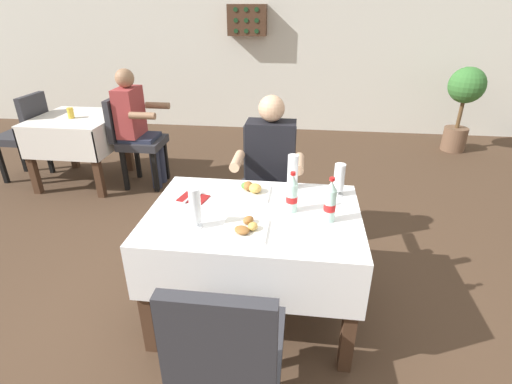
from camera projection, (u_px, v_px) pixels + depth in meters
The scene contains 21 objects.
ground_plane at pixel (245, 325), 2.43m from camera, with size 11.00×11.00×0.00m, color #473323.
back_wall at pixel (288, 29), 5.67m from camera, with size 11.00×0.12×3.00m, color silver.
main_dining_table at pixel (254, 236), 2.29m from camera, with size 1.23×0.87×0.75m.
chair_far_diner_seat at pixel (267, 183), 3.04m from camera, with size 0.44×0.50×0.97m.
chair_near_camera_side at pixel (228, 351), 1.56m from camera, with size 0.44×0.50×0.97m.
seated_diner_far at pixel (270, 170), 2.87m from camera, with size 0.50×0.46×1.26m.
plate_near_camera at pixel (246, 228), 2.02m from camera, with size 0.24×0.24×0.05m.
plate_far_diner at pixel (251, 189), 2.43m from camera, with size 0.24×0.24×0.07m.
beer_glass_left at pixel (195, 208), 2.02m from camera, with size 0.07×0.07×0.23m.
beer_glass_middle at pixel (339, 180), 2.37m from camera, with size 0.07×0.07×0.21m.
beer_glass_right at pixel (293, 171), 2.46m from camera, with size 0.07×0.07×0.23m.
cola_bottle_primary at pixel (292, 194), 2.18m from camera, with size 0.07×0.07×0.25m.
cola_bottle_secondary at pixel (330, 202), 2.08m from camera, with size 0.07×0.07×0.26m.
napkin_cutlery_set at pixel (193, 198), 2.36m from camera, with size 0.19×0.20×0.01m.
background_dining_table at pixel (79, 134), 4.18m from camera, with size 0.84×0.86×0.75m.
background_chair_left at pixel (26, 132), 4.26m from camera, with size 0.50×0.44×0.97m.
background_chair_right at pixel (134, 136), 4.12m from camera, with size 0.50×0.44×0.97m.
background_patron at pixel (136, 122), 4.04m from camera, with size 0.46×0.50×1.26m.
background_table_tumbler at pixel (71, 113), 4.03m from camera, with size 0.06×0.06×0.11m, color gold.
potted_plant_corner at pixel (464, 99), 5.05m from camera, with size 0.46×0.46×1.12m.
wall_bottle_rack at pixel (247, 20), 5.54m from camera, with size 0.56×0.21×0.42m.
Camera 1 is at (0.29, -1.79, 1.83)m, focal length 26.86 mm.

